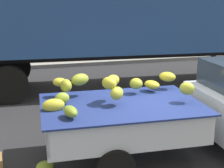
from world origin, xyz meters
TOP-DOWN VIEW (x-y plane):
  - ground at (0.00, 0.00)m, footprint 220.00×220.00m
  - curb_strip at (0.00, 8.83)m, footprint 80.00×0.80m
  - pickup_truck at (1.20, -0.14)m, footprint 5.07×2.06m
  - semi_trailer at (0.75, 4.90)m, footprint 12.13×3.26m
  - fallen_banana_bunch_near_tailgate at (-2.17, -0.15)m, footprint 0.39×0.37m

SIDE VIEW (x-z plane):
  - ground at x=0.00m, z-range 0.00..0.00m
  - curb_strip at x=0.00m, z-range 0.00..0.16m
  - fallen_banana_bunch_near_tailgate at x=-2.17m, z-range 0.00..0.17m
  - pickup_truck at x=1.20m, z-range 0.04..1.74m
  - semi_trailer at x=0.75m, z-range 0.57..4.52m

